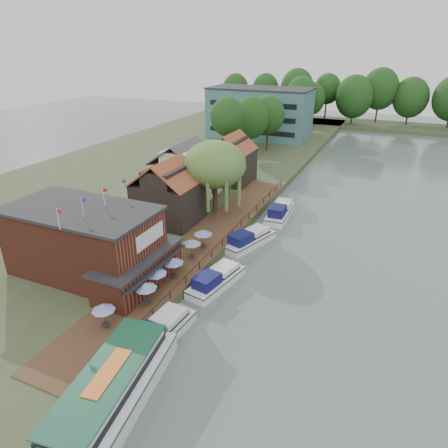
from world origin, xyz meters
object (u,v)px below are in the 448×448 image
at_px(umbrella_5, 203,239).
at_px(cruiser_2, 250,237).
at_px(umbrella_0, 104,316).
at_px(cruiser_1, 216,277).
at_px(cottage_c, 231,158).
at_px(cottage_a, 168,192).
at_px(cruiser_0, 159,330).
at_px(willow, 215,178).
at_px(umbrella_4, 192,249).
at_px(umbrella_2, 155,279).
at_px(pub, 100,244).
at_px(cottage_b, 185,169).
at_px(hotel_block, 260,113).
at_px(swan, 133,420).
at_px(umbrella_3, 173,268).
at_px(tour_boat, 105,399).
at_px(cruiser_3, 280,210).
at_px(umbrella_1, 146,294).

relative_size(umbrella_5, cruiser_2, 0.26).
height_order(umbrella_0, cruiser_1, umbrella_0).
distance_m(cottage_c, umbrella_0, 41.37).
distance_m(cottage_a, cruiser_0, 23.53).
xyz_separation_m(umbrella_5, cruiser_2, (3.96, 4.94, -1.20)).
bearing_deg(willow, umbrella_4, -75.78).
distance_m(umbrella_2, umbrella_5, 9.70).
height_order(pub, cottage_b, cottage_b).
relative_size(pub, cottage_b, 2.08).
bearing_deg(umbrella_0, hotel_block, 100.10).
xyz_separation_m(willow, umbrella_4, (3.35, -13.21, -3.93)).
height_order(pub, swan, pub).
bearing_deg(pub, umbrella_2, -1.54).
height_order(umbrella_5, swan, umbrella_5).
distance_m(umbrella_3, tour_boat, 16.08).
xyz_separation_m(umbrella_2, umbrella_3, (0.54, 2.50, 0.00)).
relative_size(cottage_c, cruiser_0, 0.92).
bearing_deg(umbrella_3, umbrella_0, -97.72).
bearing_deg(umbrella_3, willow, 101.54).
bearing_deg(hotel_block, umbrella_3, -77.59).
bearing_deg(cottage_b, cruiser_1, -54.04).
xyz_separation_m(hotel_block, cottage_b, (4.00, -46.00, -1.90)).
bearing_deg(cottage_b, umbrella_2, -67.22).
height_order(willow, umbrella_3, willow).
distance_m(hotel_block, cruiser_0, 78.66).
relative_size(pub, willow, 1.92).
height_order(cottage_a, cruiser_3, cottage_a).
bearing_deg(cruiser_2, umbrella_3, -88.57).
relative_size(cottage_a, tour_boat, 0.56).
bearing_deg(umbrella_5, cruiser_2, 51.31).
height_order(umbrella_5, cruiser_3, umbrella_5).
xyz_separation_m(umbrella_1, umbrella_2, (-0.64, 2.50, 0.00)).
distance_m(cottage_a, umbrella_1, 19.72).
height_order(cruiser_1, cruiser_3, cruiser_3).
bearing_deg(tour_boat, cruiser_3, 80.65).
bearing_deg(cruiser_2, willow, 161.50).
distance_m(cottage_c, cruiser_1, 31.95).
relative_size(cruiser_0, cruiser_2, 1.02).
height_order(cottage_c, cruiser_3, cottage_c).
bearing_deg(tour_boat, cottage_b, 103.22).
height_order(willow, tour_boat, willow).
height_order(cottage_c, umbrella_2, cottage_c).
distance_m(umbrella_3, cruiser_1, 4.55).
relative_size(pub, cruiser_2, 2.19).
xyz_separation_m(cottage_c, umbrella_1, (7.21, -36.68, -2.96)).
bearing_deg(umbrella_3, cottage_b, 116.10).
relative_size(cottage_c, tour_boat, 0.55).
height_order(umbrella_1, umbrella_3, same).
distance_m(willow, swan, 34.74).
bearing_deg(swan, umbrella_3, 110.77).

